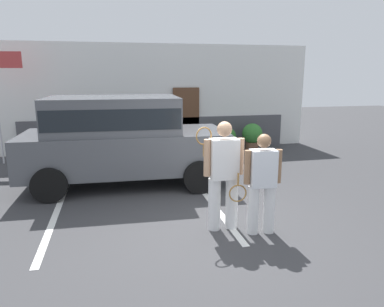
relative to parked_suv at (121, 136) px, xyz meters
name	(u,v)px	position (x,y,z in m)	size (l,w,h in m)	color
ground_plane	(211,230)	(1.35, -2.91, -1.15)	(40.00, 40.00, 0.00)	#38383A
parking_stripe_0	(57,210)	(-1.28, -1.41, -1.14)	(0.12, 4.40, 0.01)	silver
parking_stripe_1	(208,198)	(1.71, -1.41, -1.14)	(0.12, 4.40, 0.01)	silver
house_frontage	(158,101)	(1.36, 3.84, 0.51)	(10.62, 0.40, 3.52)	white
parked_suv	(121,136)	(0.00, 0.00, 0.00)	(4.66, 2.29, 2.05)	#4C4F54
tennis_player_man	(223,174)	(1.56, -2.89, -0.20)	(0.81, 0.29, 1.82)	white
tennis_player_woman	(262,183)	(2.11, -3.19, -0.30)	(0.87, 0.29, 1.64)	white
potted_plant_by_porch	(227,138)	(3.54, 2.94, -0.69)	(0.62, 0.62, 0.82)	#9E5638
potted_plant_secondary	(252,135)	(4.46, 2.99, -0.64)	(0.69, 0.69, 0.91)	brown
flag_pole	(2,86)	(-3.14, 2.79, 1.07)	(0.80, 0.10, 3.21)	silver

